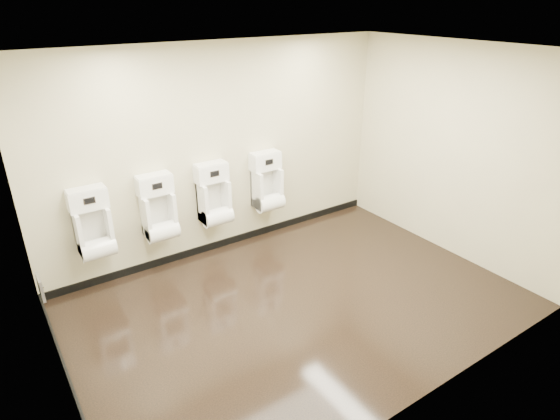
{
  "coord_description": "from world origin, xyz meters",
  "views": [
    {
      "loc": [
        -2.7,
        -3.61,
        3.27
      ],
      "look_at": [
        0.11,
        0.55,
        0.97
      ],
      "focal_mm": 30.0,
      "sensor_mm": 36.0,
      "label": 1
    }
  ],
  "objects_px": {
    "urinal_0": "(94,228)",
    "urinal_3": "(267,186)",
    "urinal_1": "(159,212)",
    "access_panel": "(40,287)",
    "urinal_2": "(214,199)"
  },
  "relations": [
    {
      "from": "access_panel",
      "to": "urinal_0",
      "type": "bearing_deg",
      "value": 30.22
    },
    {
      "from": "urinal_1",
      "to": "urinal_3",
      "type": "xyz_separation_m",
      "value": [
        1.6,
        0.0,
        0.0
      ]
    },
    {
      "from": "urinal_1",
      "to": "access_panel",
      "type": "bearing_deg",
      "value": -164.75
    },
    {
      "from": "urinal_0",
      "to": "urinal_3",
      "type": "bearing_deg",
      "value": 0.0
    },
    {
      "from": "access_panel",
      "to": "urinal_1",
      "type": "bearing_deg",
      "value": 15.25
    },
    {
      "from": "urinal_0",
      "to": "urinal_1",
      "type": "xyz_separation_m",
      "value": [
        0.79,
        0.0,
        0.0
      ]
    },
    {
      "from": "urinal_2",
      "to": "urinal_3",
      "type": "bearing_deg",
      "value": 0.0
    },
    {
      "from": "urinal_0",
      "to": "urinal_3",
      "type": "relative_size",
      "value": 1.0
    },
    {
      "from": "access_panel",
      "to": "urinal_2",
      "type": "bearing_deg",
      "value": 10.18
    },
    {
      "from": "access_panel",
      "to": "urinal_0",
      "type": "distance_m",
      "value": 0.86
    },
    {
      "from": "access_panel",
      "to": "urinal_1",
      "type": "xyz_separation_m",
      "value": [
        1.48,
        0.4,
        0.32
      ]
    },
    {
      "from": "access_panel",
      "to": "urinal_2",
      "type": "xyz_separation_m",
      "value": [
        2.25,
        0.4,
        0.32
      ]
    },
    {
      "from": "access_panel",
      "to": "urinal_3",
      "type": "distance_m",
      "value": 3.13
    },
    {
      "from": "urinal_1",
      "to": "urinal_3",
      "type": "distance_m",
      "value": 1.6
    },
    {
      "from": "urinal_1",
      "to": "urinal_3",
      "type": "bearing_deg",
      "value": 0.0
    }
  ]
}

